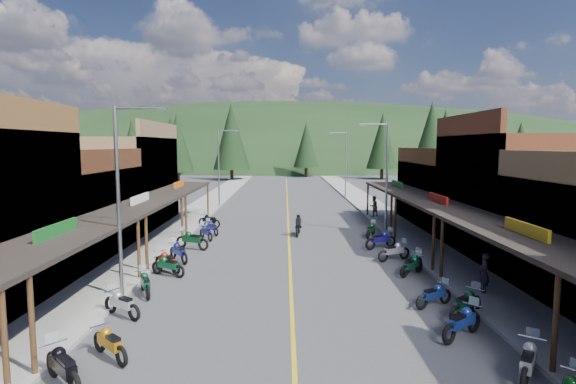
{
  "coord_description": "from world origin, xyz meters",
  "views": [
    {
      "loc": [
        -0.27,
        -24.27,
        6.43
      ],
      "look_at": [
        -0.04,
        8.39,
        3.0
      ],
      "focal_mm": 28.0,
      "sensor_mm": 36.0,
      "label": 1
    }
  ],
  "objects_px": {
    "bike_east_4": "(466,303)",
    "bike_east_9": "(381,239)",
    "shop_west_3": "(115,182)",
    "bike_east_3": "(462,321)",
    "bike_east_2": "(528,360)",
    "pine_10": "(177,143)",
    "bike_west_2": "(63,365)",
    "pine_8": "(132,148)",
    "pedestrian_east_b": "(374,206)",
    "pine_7": "(142,141)",
    "pine_0": "(77,145)",
    "pine_11": "(431,139)",
    "pedestrian_east_a": "(484,272)",
    "bike_west_9": "(192,239)",
    "bike_east_7": "(413,262)",
    "pine_4": "(382,141)",
    "bike_west_5": "(145,282)",
    "streetlight_3": "(345,161)",
    "bike_west_3": "(110,342)",
    "streetlight_0": "(122,193)",
    "shop_west_2": "(54,212)",
    "bike_east_6": "(412,264)",
    "pine_5": "(445,138)",
    "bike_east_8": "(394,250)",
    "pine_2": "(231,136)",
    "bike_west_10": "(206,232)",
    "bike_west_7": "(167,260)",
    "pine_6": "(520,145)",
    "shop_east_2": "(525,195)",
    "streetlight_2": "(385,172)",
    "streetlight_1": "(220,164)",
    "shop_east_3": "(460,194)",
    "bike_east_10": "(371,229)",
    "bike_west_8": "(178,251)",
    "bike_west_11": "(212,227)",
    "bike_west_12": "(209,220)",
    "pine_1": "(171,141)",
    "pine_9": "(442,145)"
  },
  "relations": [
    {
      "from": "shop_east_3",
      "to": "pine_7",
      "type": "distance_m",
      "value": 79.38
    },
    {
      "from": "shop_east_3",
      "to": "bike_east_10",
      "type": "bearing_deg",
      "value": -149.44
    },
    {
      "from": "pine_2",
      "to": "bike_east_6",
      "type": "relative_size",
      "value": 7.24
    },
    {
      "from": "pine_0",
      "to": "pine_4",
      "type": "bearing_deg",
      "value": -1.97
    },
    {
      "from": "streetlight_0",
      "to": "pine_6",
      "type": "xyz_separation_m",
      "value": [
        52.95,
        70.0,
        2.02
      ]
    },
    {
      "from": "bike_west_5",
      "to": "bike_east_8",
      "type": "height_order",
      "value": "bike_east_8"
    },
    {
      "from": "pine_10",
      "to": "bike_west_2",
      "type": "distance_m",
      "value": 64.31
    },
    {
      "from": "pine_4",
      "to": "bike_east_7",
      "type": "height_order",
      "value": "pine_4"
    },
    {
      "from": "pine_7",
      "to": "bike_east_9",
      "type": "relative_size",
      "value": 5.59
    },
    {
      "from": "pine_6",
      "to": "pine_8",
      "type": "distance_m",
      "value": 72.11
    },
    {
      "from": "bike_west_8",
      "to": "bike_west_11",
      "type": "height_order",
      "value": "bike_west_8"
    },
    {
      "from": "pedestrian_east_a",
      "to": "pine_5",
      "type": "bearing_deg",
      "value": 165.93
    },
    {
      "from": "bike_west_11",
      "to": "bike_east_8",
      "type": "distance_m",
      "value": 13.53
    },
    {
      "from": "shop_west_3",
      "to": "pine_8",
      "type": "xyz_separation_m",
      "value": [
        -8.22,
        28.7,
        2.46
      ]
    },
    {
      "from": "bike_west_7",
      "to": "bike_east_7",
      "type": "xyz_separation_m",
      "value": [
        12.43,
        -0.2,
        -0.04
      ]
    },
    {
      "from": "bike_west_2",
      "to": "bike_east_2",
      "type": "bearing_deg",
      "value": -44.27
    },
    {
      "from": "streetlight_0",
      "to": "bike_west_2",
      "type": "xyz_separation_m",
      "value": [
        0.8,
        -6.91,
        -3.83
      ]
    },
    {
      "from": "bike_east_2",
      "to": "bike_east_3",
      "type": "height_order",
      "value": "bike_east_3"
    },
    {
      "from": "streetlight_3",
      "to": "pedestrian_east_b",
      "type": "xyz_separation_m",
      "value": [
        0.61,
        -15.11,
        -3.41
      ]
    },
    {
      "from": "pine_7",
      "to": "bike_east_8",
      "type": "height_order",
      "value": "pine_7"
    },
    {
      "from": "pine_2",
      "to": "bike_west_10",
      "type": "relative_size",
      "value": 7.16
    },
    {
      "from": "pine_7",
      "to": "bike_west_11",
      "type": "height_order",
      "value": "pine_7"
    },
    {
      "from": "pine_4",
      "to": "bike_west_5",
      "type": "bearing_deg",
      "value": -110.33
    },
    {
      "from": "shop_west_2",
      "to": "bike_west_3",
      "type": "bearing_deg",
      "value": -57.75
    },
    {
      "from": "bike_west_9",
      "to": "bike_east_7",
      "type": "distance_m",
      "value": 13.23
    },
    {
      "from": "pine_2",
      "to": "pine_9",
      "type": "height_order",
      "value": "pine_2"
    },
    {
      "from": "shop_east_2",
      "to": "pedestrian_east_b",
      "type": "relative_size",
      "value": 6.02
    },
    {
      "from": "bike_east_6",
      "to": "bike_west_9",
      "type": "bearing_deg",
      "value": -158.58
    },
    {
      "from": "pine_1",
      "to": "bike_east_4",
      "type": "xyz_separation_m",
      "value": [
        30.44,
        -78.22,
        -6.62
      ]
    },
    {
      "from": "shop_west_3",
      "to": "bike_east_4",
      "type": "relative_size",
      "value": 5.05
    },
    {
      "from": "pine_1",
      "to": "pine_8",
      "type": "height_order",
      "value": "pine_1"
    },
    {
      "from": "pine_11",
      "to": "pedestrian_east_a",
      "type": "distance_m",
      "value": 45.59
    },
    {
      "from": "streetlight_1",
      "to": "pine_7",
      "type": "relative_size",
      "value": 0.64
    },
    {
      "from": "shop_west_3",
      "to": "bike_east_3",
      "type": "relative_size",
      "value": 5.04
    },
    {
      "from": "shop_west_2",
      "to": "bike_east_6",
      "type": "distance_m",
      "value": 20.33
    },
    {
      "from": "streetlight_1",
      "to": "bike_east_8",
      "type": "xyz_separation_m",
      "value": [
        12.76,
        -21.84,
        -3.86
      ]
    },
    {
      "from": "pine_0",
      "to": "bike_east_7",
      "type": "relative_size",
      "value": 5.53
    },
    {
      "from": "pine_8",
      "to": "pedestrian_east_b",
      "type": "bearing_deg",
      "value": -40.34
    },
    {
      "from": "pine_2",
      "to": "bike_east_7",
      "type": "height_order",
      "value": "pine_2"
    },
    {
      "from": "shop_west_3",
      "to": "bike_west_12",
      "type": "distance_m",
      "value": 8.16
    },
    {
      "from": "shop_east_2",
      "to": "streetlight_2",
      "type": "xyz_separation_m",
      "value": [
        -6.83,
        6.3,
        0.94
      ]
    },
    {
      "from": "pine_0",
      "to": "pine_11",
      "type": "xyz_separation_m",
      "value": [
        60.0,
        -24.0,
        0.7
      ]
    },
    {
      "from": "pine_8",
      "to": "bike_west_3",
      "type": "bearing_deg",
      "value": -72.21
    },
    {
      "from": "streetlight_3",
      "to": "pine_5",
      "type": "height_order",
      "value": "pine_5"
    },
    {
      "from": "pine_5",
      "to": "pine_4",
      "type": "bearing_deg",
      "value": -143.13
    },
    {
      "from": "bike_east_4",
      "to": "bike_east_9",
      "type": "relative_size",
      "value": 0.96
    },
    {
      "from": "pine_11",
      "to": "bike_east_9",
      "type": "distance_m",
      "value": 38.32
    },
    {
      "from": "shop_east_3",
      "to": "pine_5",
      "type": "bearing_deg",
      "value": 71.55
    },
    {
      "from": "bike_west_3",
      "to": "streetlight_0",
      "type": "bearing_deg",
      "value": 57.75
    },
    {
      "from": "bike_west_9",
      "to": "bike_west_2",
      "type": "bearing_deg",
      "value": -154.61
    }
  ]
}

